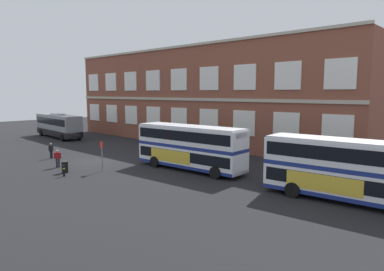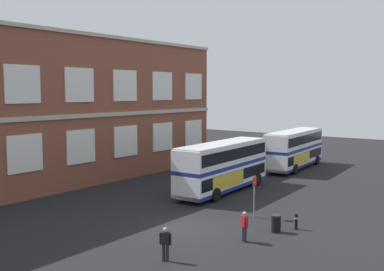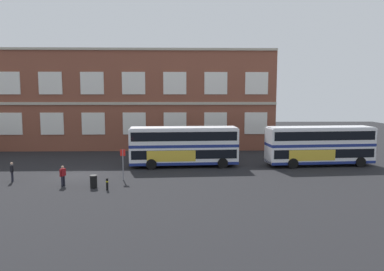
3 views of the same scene
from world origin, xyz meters
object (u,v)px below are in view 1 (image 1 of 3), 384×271
station_litter_bin (65,167)px  waiting_passenger (51,150)px  double_decker_middle (351,170)px  touring_coach (58,126)px  bus_stand_flag (102,153)px  second_passenger (58,158)px  double_decker_near (190,147)px  safety_bollard_east (64,171)px

station_litter_bin → waiting_passenger: bearing=163.3°
double_decker_middle → touring_coach: double_decker_middle is taller
double_decker_middle → waiting_passenger: double_decker_middle is taller
double_decker_middle → bus_stand_flag: double_decker_middle is taller
double_decker_middle → touring_coach: 45.13m
double_decker_middle → second_passenger: size_ratio=6.57×
double_decker_near → waiting_passenger: double_decker_near is taller
touring_coach → second_passenger: touring_coach is taller
touring_coach → double_decker_middle: bearing=-3.1°
safety_bollard_east → double_decker_near: bearing=56.7°
waiting_passenger → double_decker_middle: bearing=12.4°
touring_coach → bus_stand_flag: touring_coach is taller
double_decker_near → station_litter_bin: bearing=-130.6°
second_passenger → waiting_passenger: bearing=161.5°
touring_coach → station_litter_bin: bearing=-24.9°
waiting_passenger → station_litter_bin: (7.42, -2.22, -0.41)m
waiting_passenger → safety_bollard_east: size_ratio=1.79×
second_passenger → bus_stand_flag: size_ratio=0.63×
bus_stand_flag → safety_bollard_east: (-0.73, -3.28, -1.14)m
station_litter_bin → safety_bollard_east: size_ratio=1.08×
double_decker_middle → touring_coach: bearing=176.9°
station_litter_bin → safety_bollard_east: (1.22, -0.72, -0.03)m
double_decker_middle → waiting_passenger: 29.52m
double_decker_middle → second_passenger: (-24.00, -7.94, -1.22)m
double_decker_near → bus_stand_flag: (-5.30, -5.89, -0.51)m
double_decker_near → safety_bollard_east: double_decker_near is taller
double_decker_near → touring_coach: (-30.93, 2.56, -0.24)m
second_passenger → double_decker_middle: bearing=18.3°
bus_stand_flag → safety_bollard_east: bus_stand_flag is taller
waiting_passenger → station_litter_bin: bearing=-16.7°
double_decker_near → double_decker_middle: 14.13m
bus_stand_flag → touring_coach: bearing=161.8°
touring_coach → safety_bollard_east: size_ratio=12.80×
double_decker_middle → bus_stand_flag: size_ratio=4.14×
double_decker_near → bus_stand_flag: bearing=-132.0°
touring_coach → waiting_passenger: (16.25, -8.79, -0.98)m
double_decker_near → station_litter_bin: size_ratio=10.80×
double_decker_near → safety_bollard_east: (-6.03, -9.17, -1.66)m
touring_coach → second_passenger: (21.06, -10.39, -0.98)m
double_decker_middle → safety_bollard_east: bearing=-155.3°
double_decker_near → waiting_passenger: bearing=-157.0°
waiting_passenger → station_litter_bin: waiting_passenger is taller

